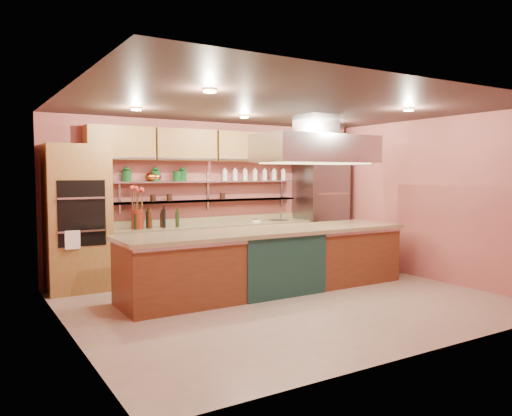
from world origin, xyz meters
TOP-DOWN VIEW (x-y plane):
  - floor at (0.00, 0.00)m, footprint 6.00×5.00m
  - ceiling at (0.00, 0.00)m, footprint 6.00×5.00m
  - wall_back at (0.00, 2.50)m, footprint 6.00×0.04m
  - wall_front at (0.00, -2.50)m, footprint 6.00×0.04m
  - wall_left at (-3.00, 0.00)m, footprint 0.04×5.00m
  - wall_right at (3.00, 0.00)m, footprint 0.04×5.00m
  - oven_stack at (-2.45, 2.18)m, footprint 0.95×0.64m
  - refrigerator at (2.35, 2.14)m, footprint 0.95×0.72m
  - back_counter at (-0.05, 2.20)m, footprint 3.84×0.64m
  - wall_shelf_lower at (-0.05, 2.37)m, footprint 3.60×0.26m
  - wall_shelf_upper at (-0.05, 2.37)m, footprint 3.60×0.26m
  - upper_cabinets at (0.00, 2.32)m, footprint 4.60×0.36m
  - range_hood at (1.01, 0.61)m, footprint 2.00×1.00m
  - ceiling_downlights at (0.00, 0.20)m, footprint 4.00×2.80m
  - island at (0.11, 0.61)m, footprint 4.68×1.02m
  - flower_vase at (-1.50, 2.15)m, footprint 0.24×0.24m
  - oil_bottle_cluster at (-1.18, 2.15)m, footprint 0.89×0.47m
  - kitchen_scale at (0.79, 2.15)m, footprint 0.16×0.13m
  - bar_faucet at (1.43, 2.25)m, footprint 0.03×0.03m
  - copper_kettle at (-1.19, 2.37)m, footprint 0.25×0.25m
  - green_canister at (-0.70, 2.37)m, footprint 0.17×0.17m

SIDE VIEW (x-z plane):
  - floor at x=0.00m, z-range -0.02..0.00m
  - back_counter at x=-0.05m, z-range 0.00..0.93m
  - island at x=0.11m, z-range 0.00..0.98m
  - kitchen_scale at x=0.79m, z-range 0.93..1.01m
  - bar_faucet at x=1.43m, z-range 0.93..1.13m
  - refrigerator at x=2.35m, z-range 0.00..2.10m
  - oil_bottle_cluster at x=-1.18m, z-range 0.93..1.20m
  - flower_vase at x=-1.50m, z-range 0.93..1.26m
  - oven_stack at x=-2.45m, z-range 0.00..2.30m
  - wall_shelf_lower at x=-0.05m, z-range 1.34..1.36m
  - wall_back at x=0.00m, z-range 0.00..2.80m
  - wall_front at x=0.00m, z-range 0.00..2.80m
  - wall_left at x=-3.00m, z-range 0.00..2.80m
  - wall_right at x=3.00m, z-range 0.00..2.80m
  - wall_shelf_upper at x=-0.05m, z-range 1.69..1.71m
  - copper_kettle at x=-1.19m, z-range 1.71..1.87m
  - green_canister at x=-0.70m, z-range 1.71..1.89m
  - range_hood at x=1.01m, z-range 2.02..2.48m
  - upper_cabinets at x=0.00m, z-range 2.08..2.62m
  - ceiling_downlights at x=0.00m, z-range 2.76..2.78m
  - ceiling at x=0.00m, z-range 2.79..2.81m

